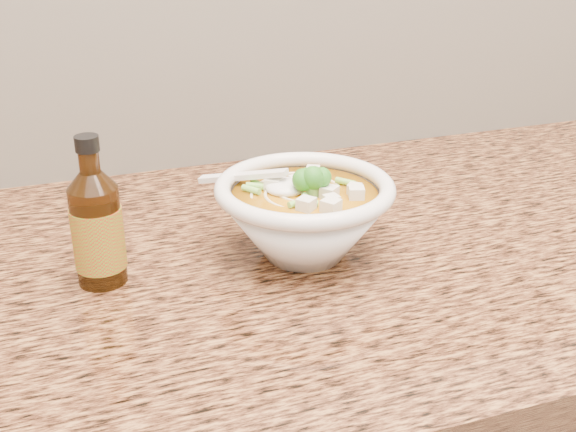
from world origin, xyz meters
name	(u,v)px	position (x,y,z in m)	size (l,w,h in m)	color
counter_slab	(351,251)	(0.00, 1.68, 0.88)	(4.00, 0.68, 0.04)	olive
soup_bowl	(304,217)	(-0.07, 1.65, 0.95)	(0.21, 0.20, 0.11)	white
hot_sauce_bottle	(97,229)	(-0.30, 1.67, 0.96)	(0.06, 0.06, 0.17)	#3C1F08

